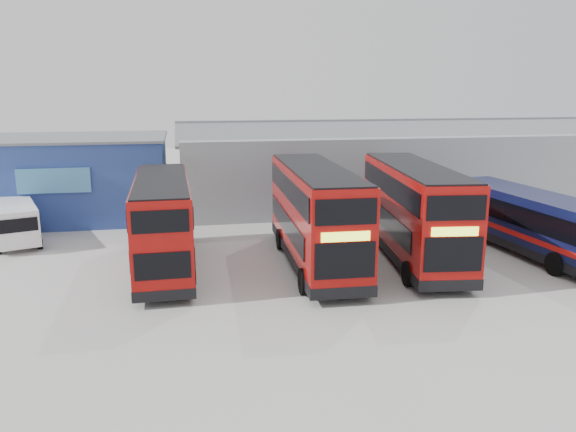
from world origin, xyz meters
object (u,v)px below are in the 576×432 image
at_px(double_decker_left, 163,224).
at_px(panel_van, 15,222).
at_px(office_block, 68,177).
at_px(double_decker_centre, 315,217).
at_px(single_decker_blue, 533,224).
at_px(double_decker_right, 413,213).
at_px(maintenance_shed, 387,164).

xyz_separation_m(double_decker_left, panel_van, (-7.85, 5.77, -0.88)).
height_order(office_block, double_decker_centre, office_block).
bearing_deg(office_block, panel_van, -105.22).
bearing_deg(single_decker_blue, double_decker_right, -7.52).
height_order(double_decker_left, single_decker_blue, double_decker_left).
bearing_deg(panel_van, maintenance_shed, 0.16).
xyz_separation_m(double_decker_left, double_decker_right, (11.68, -0.71, 0.18)).
bearing_deg(single_decker_blue, maintenance_shed, -87.22).
height_order(maintenance_shed, single_decker_blue, maintenance_shed).
height_order(double_decker_centre, panel_van, double_decker_centre).
bearing_deg(maintenance_shed, panel_van, -160.95).
distance_m(maintenance_shed, single_decker_blue, 15.10).
bearing_deg(double_decker_right, double_decker_left, -176.97).
relative_size(double_decker_centre, panel_van, 2.07).
xyz_separation_m(double_decker_centre, panel_van, (-14.75, 6.42, -1.08)).
xyz_separation_m(maintenance_shed, double_decker_left, (-15.82, -13.95, -0.52)).
bearing_deg(double_decker_centre, office_block, 137.65).
bearing_deg(double_decker_left, double_decker_right, 175.39).
xyz_separation_m(office_block, double_decker_right, (17.86, -12.65, -0.31)).
bearing_deg(maintenance_shed, office_block, -174.79).
xyz_separation_m(double_decker_left, single_decker_blue, (17.88, -0.97, -0.58)).
relative_size(office_block, double_decker_right, 1.12).
xyz_separation_m(maintenance_shed, double_decker_right, (-4.14, -14.66, -0.33)).
height_order(single_decker_blue, panel_van, single_decker_blue).
height_order(double_decker_left, double_decker_right, double_decker_right).
distance_m(double_decker_right, panel_van, 20.61).
relative_size(double_decker_left, double_decker_right, 0.91).
relative_size(maintenance_shed, double_decker_centre, 2.79).
height_order(double_decker_centre, double_decker_right, double_decker_centre).
relative_size(office_block, maintenance_shed, 0.40).
xyz_separation_m(double_decker_left, double_decker_centre, (6.90, -0.65, 0.20)).
relative_size(maintenance_shed, double_decker_left, 3.06).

